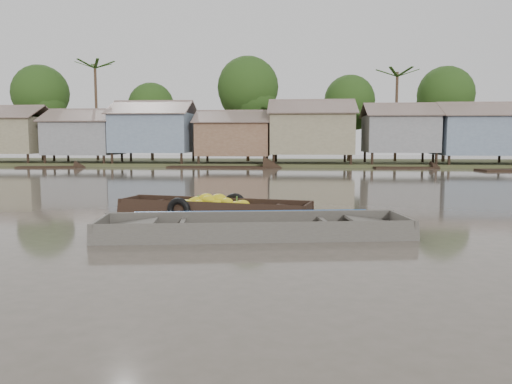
{
  "coord_description": "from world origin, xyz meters",
  "views": [
    {
      "loc": [
        1.2,
        -11.4,
        2.14
      ],
      "look_at": [
        0.2,
        1.35,
        0.8
      ],
      "focal_mm": 35.0,
      "sensor_mm": 36.0,
      "label": 1
    }
  ],
  "objects": [
    {
      "name": "viewer_boat",
      "position": [
        0.31,
        -0.35,
        0.05
      ],
      "size": [
        7.13,
        2.82,
        0.56
      ],
      "rotation": [
        0.0,
        0.0,
        0.15
      ],
      "color": "#45403A",
      "rests_on": "ground"
    },
    {
      "name": "ground",
      "position": [
        0.0,
        0.0,
        0.0
      ],
      "size": [
        120.0,
        120.0,
        0.0
      ],
      "primitive_type": "plane",
      "color": "#4E483C",
      "rests_on": "ground"
    },
    {
      "name": "banana_boat",
      "position": [
        -1.22,
        2.92,
        0.16
      ],
      "size": [
        5.83,
        2.55,
        0.8
      ],
      "rotation": [
        0.0,
        0.0,
        -0.22
      ],
      "color": "black",
      "rests_on": "ground"
    },
    {
      "name": "riverbank",
      "position": [
        3.03,
        31.86,
        3.07
      ],
      "size": [
        120.0,
        12.47,
        10.22
      ],
      "color": "#384723",
      "rests_on": "ground"
    },
    {
      "name": "distant_boats",
      "position": [
        7.81,
        23.51,
        -0.05
      ],
      "size": [
        46.97,
        15.61,
        0.35
      ],
      "color": "black",
      "rests_on": "ground"
    }
  ]
}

